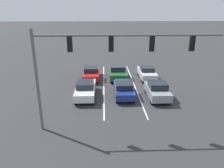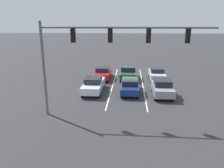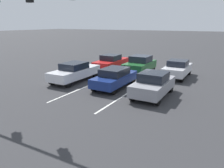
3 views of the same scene
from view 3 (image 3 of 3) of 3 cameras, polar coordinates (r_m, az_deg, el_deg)
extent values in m
plane|color=#333335|center=(20.87, 7.18, 2.89)|extent=(240.00, 240.00, 0.00)
cube|color=silver|center=(18.38, 9.57, 1.07)|extent=(0.12, 16.20, 0.01)
cube|color=silver|center=(19.73, 0.29, 2.29)|extent=(0.12, 16.20, 0.01)
cube|color=navy|center=(15.93, 0.72, 1.32)|extent=(1.76, 4.29, 0.63)
cube|color=black|center=(15.77, 0.66, 3.27)|extent=(1.55, 2.10, 0.50)
cube|color=red|center=(17.48, 5.80, 3.06)|extent=(0.24, 0.06, 0.12)
cube|color=red|center=(17.99, 2.21, 3.49)|extent=(0.24, 0.06, 0.12)
cylinder|color=black|center=(14.33, 0.31, -1.61)|extent=(0.22, 0.62, 0.62)
cylinder|color=black|center=(15.08, -4.67, -0.79)|extent=(0.22, 0.62, 0.62)
cylinder|color=black|center=(17.07, 5.47, 1.14)|extent=(0.22, 0.62, 0.62)
cylinder|color=black|center=(17.71, 1.04, 1.74)|extent=(0.22, 0.62, 0.62)
cube|color=silver|center=(17.94, -9.64, 2.90)|extent=(1.79, 4.77, 0.68)
cube|color=black|center=(17.76, -9.89, 4.71)|extent=(1.58, 1.98, 0.51)
cube|color=red|center=(19.40, -3.88, 4.55)|extent=(0.24, 0.06, 0.12)
cube|color=red|center=(20.10, -6.89, 4.87)|extent=(0.24, 0.06, 0.12)
cylinder|color=black|center=(16.20, -11.43, 0.21)|extent=(0.22, 0.67, 0.67)
cylinder|color=black|center=(17.22, -15.32, 0.87)|extent=(0.22, 0.67, 0.67)
cylinder|color=black|center=(18.98, -4.40, 2.73)|extent=(0.22, 0.67, 0.67)
cylinder|color=black|center=(19.85, -8.09, 3.20)|extent=(0.22, 0.67, 0.67)
cube|color=gray|center=(14.20, 10.69, -0.52)|extent=(1.82, 4.03, 0.71)
cube|color=black|center=(14.03, 10.80, 1.92)|extent=(1.60, 1.75, 0.54)
cube|color=red|center=(15.82, 15.23, 1.52)|extent=(0.24, 0.06, 0.12)
cube|color=red|center=(16.16, 10.86, 2.09)|extent=(0.24, 0.06, 0.12)
cylinder|color=black|center=(12.77, 11.82, -4.10)|extent=(0.22, 0.64, 0.64)
cylinder|color=black|center=(13.28, 5.41, -3.05)|extent=(0.22, 0.64, 0.64)
cylinder|color=black|center=(15.42, 15.10, -0.87)|extent=(0.22, 0.64, 0.64)
cylinder|color=black|center=(15.85, 9.66, -0.11)|extent=(0.22, 0.64, 0.64)
cube|color=#1E5928|center=(20.78, 7.24, 4.76)|extent=(1.95, 4.03, 0.71)
cube|color=black|center=(20.86, 7.51, 6.57)|extent=(1.71, 1.85, 0.57)
cube|color=red|center=(22.35, 10.82, 5.83)|extent=(0.24, 0.06, 0.12)
cube|color=red|center=(22.81, 7.56, 6.16)|extent=(0.24, 0.06, 0.12)
cylinder|color=black|center=(19.24, 7.91, 2.77)|extent=(0.22, 0.65, 0.65)
cylinder|color=black|center=(19.90, 3.38, 3.32)|extent=(0.22, 0.65, 0.65)
cylinder|color=black|center=(21.89, 10.69, 4.21)|extent=(0.22, 0.65, 0.65)
cylinder|color=black|center=(22.47, 6.61, 4.67)|extent=(0.22, 0.65, 0.65)
cube|color=red|center=(22.25, -0.23, 5.50)|extent=(1.82, 4.50, 0.65)
cube|color=black|center=(22.09, -0.33, 6.97)|extent=(1.60, 1.74, 0.53)
cube|color=red|center=(23.87, 3.74, 6.56)|extent=(0.24, 0.06, 0.12)
cube|color=red|center=(24.44, 1.02, 6.80)|extent=(0.24, 0.06, 0.12)
cylinder|color=black|center=(20.50, -0.63, 3.70)|extent=(0.22, 0.64, 0.64)
cylinder|color=black|center=(21.31, -4.29, 4.12)|extent=(0.22, 0.64, 0.64)
cylinder|color=black|center=(23.41, 3.47, 5.17)|extent=(0.22, 0.64, 0.64)
cylinder|color=black|center=(24.12, 0.12, 5.51)|extent=(0.22, 0.64, 0.64)
cube|color=silver|center=(19.74, 16.72, 3.64)|extent=(1.74, 4.15, 0.66)
cube|color=black|center=(19.66, 16.87, 5.29)|extent=(1.53, 1.72, 0.48)
cube|color=red|center=(21.56, 19.56, 4.82)|extent=(0.24, 0.06, 0.12)
cube|color=red|center=(21.79, 16.41, 5.19)|extent=(0.24, 0.06, 0.12)
cylinder|color=black|center=(18.25, 17.85, 1.55)|extent=(0.22, 0.71, 0.71)
cylinder|color=black|center=(18.58, 13.39, 2.12)|extent=(0.22, 0.71, 0.71)
cylinder|color=black|center=(21.08, 19.51, 3.22)|extent=(0.22, 0.71, 0.71)
cylinder|color=black|center=(21.37, 15.61, 3.70)|extent=(0.22, 0.71, 0.71)
camera|label=1|loc=(11.65, -98.85, 16.17)|focal=35.00mm
camera|label=2|loc=(10.76, -108.71, 7.64)|focal=35.00mm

